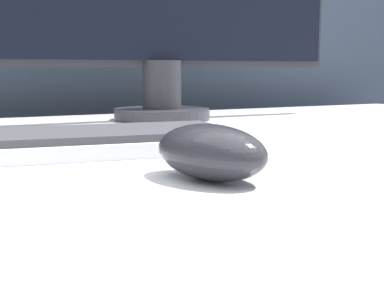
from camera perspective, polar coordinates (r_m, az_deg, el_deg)
partition_panel at (r=1.22m, az=-13.67°, el=-1.83°), size 5.00×0.03×1.18m
computer_mouse_near at (r=0.44m, az=1.96°, el=-0.85°), size 0.09×0.13×0.05m
keyboard at (r=0.60m, az=-12.85°, el=0.21°), size 0.38×0.19×0.02m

